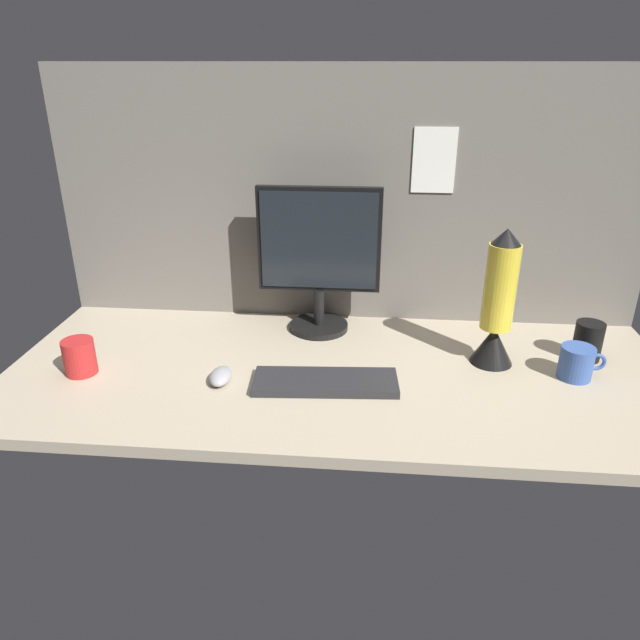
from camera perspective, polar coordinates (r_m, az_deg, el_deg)
name	(u,v)px	position (r cm, az deg, el deg)	size (l,w,h in cm)	color
ground_plane	(339,372)	(161.48, 1.88, -5.08)	(180.00, 80.00, 3.00)	tan
cubicle_wall_back	(349,198)	(182.80, 2.79, 11.74)	(180.00, 5.50, 76.45)	slate
monitor	(319,255)	(175.07, -0.10, 6.33)	(36.54, 18.00, 44.01)	black
keyboard	(326,382)	(151.64, 0.54, -6.05)	(37.00, 13.00, 2.00)	#262628
mouse	(221,376)	(155.05, -9.62, -5.40)	(5.60, 9.60, 3.40)	#99999E
mug_black_travel	(588,341)	(178.97, 24.58, -1.87)	(7.74, 7.74, 10.91)	black
mug_red_plastic	(79,357)	(168.27, -22.32, -3.33)	(8.34, 8.34, 9.60)	red
mug_ceramic_blue	(577,362)	(167.80, 23.66, -3.78)	(11.91, 8.66, 8.86)	#38569E
lava_lamp	(497,309)	(163.59, 16.85, 1.03)	(11.62, 11.62, 38.03)	black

